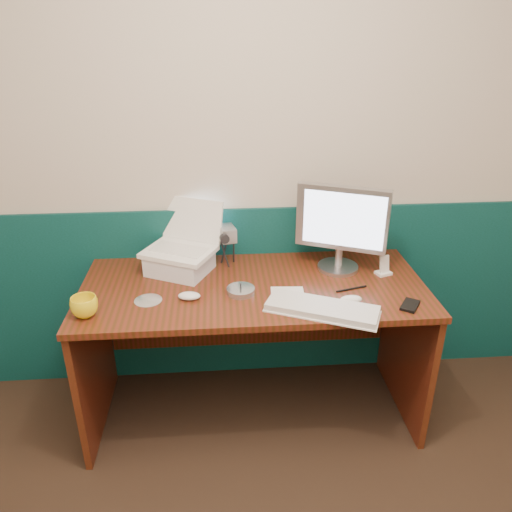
{
  "coord_description": "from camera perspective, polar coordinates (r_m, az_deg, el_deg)",
  "views": [
    {
      "loc": [
        -0.17,
        -0.66,
        1.85
      ],
      "look_at": [
        -0.02,
        1.23,
        0.97
      ],
      "focal_mm": 35.0,
      "sensor_mm": 36.0,
      "label": 1
    }
  ],
  "objects": [
    {
      "name": "mouse_right",
      "position": [
        2.21,
        10.78,
        -4.92
      ],
      "size": [
        0.11,
        0.07,
        0.03
      ],
      "primitive_type": "ellipsoid",
      "rotation": [
        0.0,
        0.0,
        0.11
      ],
      "color": "silver",
      "rests_on": "desk"
    },
    {
      "name": "mug",
      "position": [
        2.19,
        -19.02,
        -5.49
      ],
      "size": [
        0.14,
        0.14,
        0.09
      ],
      "primitive_type": "imported",
      "rotation": [
        0.0,
        0.0,
        0.36
      ],
      "color": "yellow",
      "rests_on": "desk"
    },
    {
      "name": "camcorder",
      "position": [
        2.49,
        -3.26,
        0.93
      ],
      "size": [
        0.1,
        0.13,
        0.18
      ],
      "primitive_type": null,
      "rotation": [
        0.0,
        0.0,
        0.23
      ],
      "color": "#A3A4A8",
      "rests_on": "desk"
    },
    {
      "name": "mouse_left",
      "position": [
        2.22,
        -7.64,
        -4.54
      ],
      "size": [
        0.11,
        0.07,
        0.03
      ],
      "primitive_type": "ellipsoid",
      "rotation": [
        0.0,
        0.0,
        -0.11
      ],
      "color": "white",
      "rests_on": "desk"
    },
    {
      "name": "dock",
      "position": [
        2.5,
        14.35,
        -1.89
      ],
      "size": [
        0.08,
        0.07,
        0.01
      ],
      "primitive_type": "cube",
      "rotation": [
        0.0,
        0.0,
        0.35
      ],
      "color": "white",
      "rests_on": "desk"
    },
    {
      "name": "keyboard",
      "position": [
        2.13,
        7.56,
        -6.05
      ],
      "size": [
        0.49,
        0.33,
        0.03
      ],
      "primitive_type": "cube",
      "rotation": [
        0.0,
        0.0,
        -0.42
      ],
      "color": "silver",
      "rests_on": "desk"
    },
    {
      "name": "monitor",
      "position": [
        2.42,
        9.67,
        3.18
      ],
      "size": [
        0.45,
        0.29,
        0.43
      ],
      "primitive_type": null,
      "rotation": [
        0.0,
        0.0,
        -0.42
      ],
      "color": "#ACACB1",
      "rests_on": "desk"
    },
    {
      "name": "laptop",
      "position": [
        2.39,
        -8.97,
        3.14
      ],
      "size": [
        0.39,
        0.36,
        0.27
      ],
      "primitive_type": null,
      "rotation": [
        0.0,
        0.0,
        -0.46
      ],
      "color": "white",
      "rests_on": "laptop_riser"
    },
    {
      "name": "back_wall",
      "position": [
        2.49,
        -0.48,
        10.96
      ],
      "size": [
        3.5,
        0.04,
        2.5
      ],
      "primitive_type": "cube",
      "color": "beige",
      "rests_on": "ground"
    },
    {
      "name": "cd_spindle",
      "position": [
        2.25,
        -1.76,
        -3.98
      ],
      "size": [
        0.13,
        0.13,
        0.03
      ],
      "primitive_type": "cylinder",
      "color": "#B3BBC4",
      "rests_on": "desk"
    },
    {
      "name": "laptop_riser",
      "position": [
        2.46,
        -8.7,
        -0.77
      ],
      "size": [
        0.35,
        0.33,
        0.1
      ],
      "primitive_type": "cube",
      "rotation": [
        0.0,
        0.0,
        -0.46
      ],
      "color": "white",
      "rests_on": "desk"
    },
    {
      "name": "papers",
      "position": [
        2.27,
        3.61,
        -4.15
      ],
      "size": [
        0.15,
        0.11,
        0.0
      ],
      "primitive_type": "cube",
      "rotation": [
        0.0,
        0.0,
        -0.07
      ],
      "color": "silver",
      "rests_on": "desk"
    },
    {
      "name": "pda",
      "position": [
        2.25,
        17.19,
        -5.4
      ],
      "size": [
        0.11,
        0.12,
        0.01
      ],
      "primitive_type": "cube",
      "rotation": [
        0.0,
        0.0,
        -0.6
      ],
      "color": "black",
      "rests_on": "desk"
    },
    {
      "name": "wainscot",
      "position": [
        2.76,
        -0.4,
        -4.39
      ],
      "size": [
        3.48,
        0.02,
        1.0
      ],
      "primitive_type": "cube",
      "color": "#07332D",
      "rests_on": "ground"
    },
    {
      "name": "desk",
      "position": [
        2.52,
        -0.27,
        -10.87
      ],
      "size": [
        1.6,
        0.7,
        0.75
      ],
      "primitive_type": "cube",
      "color": "#391E0A",
      "rests_on": "ground"
    },
    {
      "name": "cd_loose_a",
      "position": [
        2.25,
        -12.22,
        -4.98
      ],
      "size": [
        0.12,
        0.12,
        0.0
      ],
      "primitive_type": "cylinder",
      "color": "silver",
      "rests_on": "desk"
    },
    {
      "name": "pen",
      "position": [
        2.33,
        10.85,
        -3.7
      ],
      "size": [
        0.15,
        0.05,
        0.01
      ],
      "primitive_type": "cylinder",
      "rotation": [
        0.0,
        1.57,
        0.27
      ],
      "color": "black",
      "rests_on": "desk"
    },
    {
      "name": "music_player",
      "position": [
        2.48,
        14.46,
        -0.88
      ],
      "size": [
        0.05,
        0.04,
        0.08
      ],
      "primitive_type": "cube",
      "rotation": [
        -0.17,
        0.0,
        0.35
      ],
      "color": "silver",
      "rests_on": "dock"
    }
  ]
}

